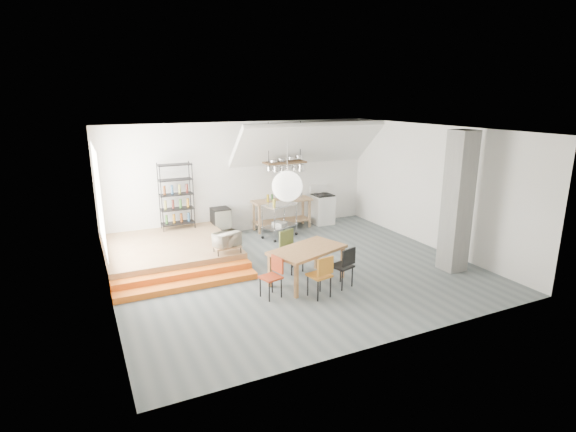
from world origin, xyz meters
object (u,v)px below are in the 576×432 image
dining_table (307,252)px  mini_fridge (221,222)px  rolling_cart (280,216)px  stove (322,209)px

dining_table → mini_fridge: mini_fridge is taller
dining_table → rolling_cart: bearing=56.8°
stove → rolling_cart: stove is taller
stove → mini_fridge: stove is taller
mini_fridge → stove: bearing=-0.8°
rolling_cart → mini_fridge: 1.69m
dining_table → stove: bearing=37.1°
stove → dining_table: 4.68m
stove → rolling_cart: (-1.80, -0.71, 0.15)m
dining_table → mini_fridge: bearing=80.9°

